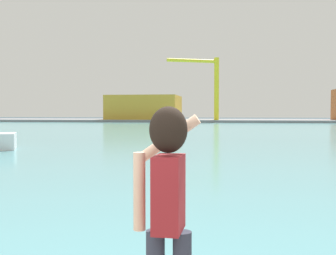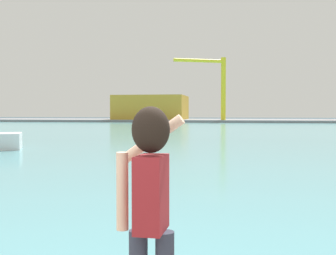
{
  "view_description": "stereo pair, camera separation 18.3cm",
  "coord_description": "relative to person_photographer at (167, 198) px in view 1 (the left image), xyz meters",
  "views": [
    {
      "loc": [
        1.01,
        -2.15,
        2.2
      ],
      "look_at": [
        -0.43,
        7.79,
        1.82
      ],
      "focal_mm": 44.56,
      "sensor_mm": 36.0,
      "label": 1
    },
    {
      "loc": [
        1.19,
        -2.12,
        2.2
      ],
      "look_at": [
        -0.43,
        7.79,
        1.82
      ],
      "focal_mm": 44.56,
      "sensor_mm": 36.0,
      "label": 2
    }
  ],
  "objects": [
    {
      "name": "ground_plane",
      "position": [
        -0.57,
        49.14,
        -1.56
      ],
      "size": [
        220.0,
        220.0,
        0.0
      ],
      "primitive_type": "plane",
      "color": "#334751"
    },
    {
      "name": "harbor_water",
      "position": [
        -0.57,
        51.14,
        -1.55
      ],
      "size": [
        140.0,
        100.0,
        0.02
      ],
      "primitive_type": "cube",
      "color": "#599EA8",
      "rests_on": "ground_plane"
    },
    {
      "name": "far_shore_dock",
      "position": [
        -0.57,
        91.14,
        -1.3
      ],
      "size": [
        140.0,
        20.0,
        0.52
      ],
      "primitive_type": "cube",
      "color": "gray",
      "rests_on": "ground_plane"
    },
    {
      "name": "person_photographer",
      "position": [
        0.0,
        0.0,
        0.0
      ],
      "size": [
        0.53,
        0.55,
        1.74
      ],
      "rotation": [
        0.0,
        0.0,
        1.53
      ],
      "color": "#2D3342",
      "rests_on": "quay_promenade"
    },
    {
      "name": "warehouse_left",
      "position": [
        -18.63,
        91.05,
        1.65
      ],
      "size": [
        15.71,
        13.37,
        5.39
      ],
      "primitive_type": "cube",
      "color": "gold",
      "rests_on": "far_shore_dock"
    },
    {
      "name": "port_crane",
      "position": [
        -3.43,
        83.55,
        7.04
      ],
      "size": [
        10.42,
        4.99,
        12.92
      ],
      "color": "yellow",
      "rests_on": "far_shore_dock"
    }
  ]
}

